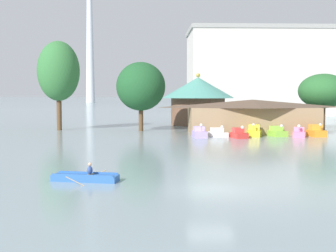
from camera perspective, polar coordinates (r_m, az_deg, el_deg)
The scene contains 15 objects.
ground_plane at distance 25.51m, azimuth 5.32°, elevation -8.00°, with size 2000.00×2000.00×0.00m, color gray.
rowboat_with_rower at distance 28.45m, azimuth -10.27°, elevation -6.33°, with size 4.19×3.01×1.39m.
pedal_boat_lavender at distance 56.01m, azimuth 3.94°, elevation -0.88°, with size 1.72×2.93×1.78m.
pedal_boat_white at distance 57.36m, azimuth 6.25°, elevation -0.88°, with size 2.28×3.23×1.48m.
pedal_boat_red at distance 55.92m, azimuth 8.82°, elevation -0.98°, with size 1.96×2.78×1.55m.
pedal_boat_yellow at distance 58.24m, azimuth 10.71°, elevation -0.71°, with size 2.33×3.13×1.72m.
pedal_boat_lime at distance 59.21m, azimuth 13.48°, elevation -0.74°, with size 2.20×2.83×1.57m.
pedal_boat_pink at distance 58.77m, azimuth 16.04°, elevation -0.84°, with size 2.16×2.77×1.61m.
pedal_boat_orange at distance 60.10m, azimuth 18.03°, elevation -0.68°, with size 1.96×2.52×1.72m.
boathouse at distance 62.65m, azimuth 10.51°, elevation 1.26°, with size 18.38×7.36×4.57m.
green_roof_pavilion at distance 79.18m, azimuth 3.76°, elevation 3.56°, with size 12.51×12.51×8.91m.
shoreline_tree_tall_left at distance 69.04m, azimuth -13.51°, elevation 6.66°, with size 6.15×6.15×13.04m.
shoreline_tree_mid at distance 65.67m, azimuth -3.41°, elevation 4.95°, with size 7.04×7.04×9.89m.
shoreline_tree_right at distance 71.39m, azimuth 18.81°, elevation 4.14°, with size 7.28×7.28×8.32m.
background_building_block at distance 120.81m, azimuth 11.72°, elevation 6.59°, with size 38.36×19.94×21.86m.
Camera 1 is at (-3.19, -24.75, 5.29)m, focal length 48.81 mm.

